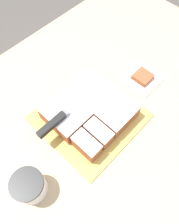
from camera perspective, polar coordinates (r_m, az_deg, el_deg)
The scene contains 8 objects.
ground_plane at distance 1.66m, azimuth 3.28°, elevation -15.07°, with size 8.00×8.00×0.00m, color #4C4742.
countertop at distance 1.23m, azimuth 4.32°, elevation -10.16°, with size 1.40×1.10×0.89m.
cake_board at distance 0.81m, azimuth 0.00°, elevation -1.22°, with size 0.34×0.34×0.01m.
cake at distance 0.78m, azimuth 0.00°, elevation 0.27°, with size 0.26×0.26×0.07m.
knife at distance 0.73m, azimuth -8.01°, elevation -1.74°, with size 0.31×0.02×0.02m.
coffee_cup at distance 0.71m, azimuth -15.40°, elevation -18.18°, with size 0.10×0.10×0.09m.
paper_napkin at distance 0.93m, azimuth 13.56°, elevation 8.44°, with size 0.13×0.13×0.01m.
brownie at distance 0.92m, azimuth 13.73°, elevation 8.94°, with size 0.07×0.07×0.02m.
Camera 1 is at (-0.35, -0.21, 1.61)m, focal length 35.00 mm.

